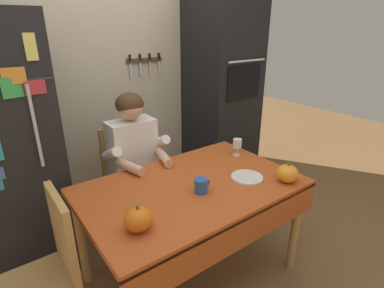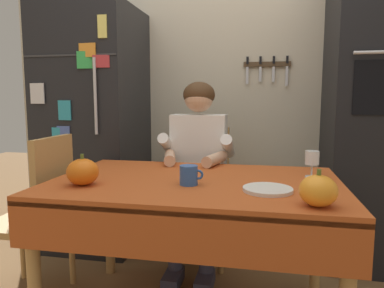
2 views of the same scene
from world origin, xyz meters
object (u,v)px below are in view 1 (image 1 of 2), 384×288
Objects in this scene: chair_behind_person at (129,175)px; wine_glass at (237,144)px; serving_tray at (247,177)px; chair_left_side at (48,271)px; refrigerator at (1,154)px; pumpkin_large at (138,219)px; seated_person at (137,159)px; pumpkin_medium at (287,173)px; dining_table at (194,197)px; coffee_mug at (201,186)px; wall_oven at (222,93)px.

wine_glass is (0.67, -0.60, 0.32)m from chair_behind_person.
chair_left_side is at bearing 170.93° from serving_tray.
chair_left_side is 4.34× the size of serving_tray.
pumpkin_large is at bearing -66.64° from refrigerator.
wine_glass is at bearing -24.56° from refrigerator.
seated_person is at bearing 148.06° from wine_glass.
chair_left_side is at bearing -86.56° from refrigerator.
chair_behind_person is at bearing -6.04° from refrigerator.
chair_behind_person is at bearing 119.39° from pumpkin_medium.
seated_person is at bearing 63.73° from pumpkin_large.
chair_behind_person is at bearing 68.27° from pumpkin_large.
coffee_mug is (-0.01, -0.09, 0.13)m from dining_table.
wine_glass is (0.58, 0.28, 0.05)m from coffee_mug.
coffee_mug reaches higher than serving_tray.
serving_tray is at bearing -123.56° from wall_oven.
dining_table is 0.81m from chair_behind_person.
chair_behind_person is at bearing 115.67° from serving_tray.
seated_person reaches higher than pumpkin_large.
wine_glass is at bearing 55.75° from serving_tray.
refrigerator reaches higher than serving_tray.
wall_oven reaches higher than serving_tray.
serving_tray is at bearing 134.38° from pumpkin_medium.
seated_person is 5.81× the size of serving_tray.
serving_tray is at bearing -124.25° from wine_glass.
wall_oven reaches higher than wine_glass.
wine_glass is (1.47, 0.12, 0.32)m from chair_left_side.
dining_table is 0.63m from pumpkin_medium.
seated_person is at bearing -164.46° from wall_oven.
pumpkin_large is (0.41, -0.25, 0.29)m from chair_left_side.
wine_glass reaches higher than coffee_mug.
wall_oven is at bearing 1.14° from refrigerator.
pumpkin_medium is (-0.04, -0.51, -0.03)m from wine_glass.
dining_table is at bearing -4.13° from chair_left_side.
chair_left_side reaches higher than wine_glass.
refrigerator reaches higher than dining_table.
chair_behind_person reaches higher than pumpkin_medium.
coffee_mug is 0.52× the size of serving_tray.
pumpkin_large is at bearing -158.94° from dining_table.
wall_oven is 9.80× the size of serving_tray.
refrigerator is at bearing 113.36° from pumpkin_large.
pumpkin_large reaches higher than coffee_mug.
coffee_mug is (0.09, -0.88, 0.27)m from chair_behind_person.
refrigerator is 12.36× the size of pumpkin_large.
chair_left_side is 6.86× the size of wine_glass.
refrigerator is at bearing -178.86° from wall_oven.
serving_tray is (0.45, -0.74, 0.01)m from seated_person.
coffee_mug is (0.94, -0.97, -0.11)m from refrigerator.
coffee_mug is 0.79× the size of pumpkin_medium.
pumpkin_medium is at bearing -23.27° from coffee_mug.
pumpkin_medium reaches higher than serving_tray.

